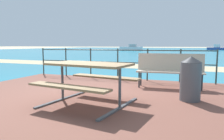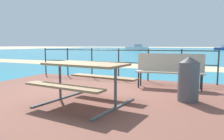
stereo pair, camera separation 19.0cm
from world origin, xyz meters
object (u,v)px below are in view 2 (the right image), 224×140
object	(u,v)px
trash_bin	(188,79)
boat_near	(136,48)
park_bench	(170,68)
picnic_table	(85,73)

from	to	relation	value
trash_bin	boat_near	bearing A→B (deg)	106.79
park_bench	picnic_table	bearing A→B (deg)	-124.42
park_bench	boat_near	distance (m)	37.81
park_bench	trash_bin	xyz separation A→B (m)	(0.51, -1.24, -0.08)
park_bench	trash_bin	bearing A→B (deg)	-71.03
picnic_table	trash_bin	world-z (taller)	trash_bin
picnic_table	trash_bin	distance (m)	2.04
picnic_table	boat_near	world-z (taller)	boat_near
park_bench	boat_near	world-z (taller)	boat_near
picnic_table	park_bench	world-z (taller)	park_bench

